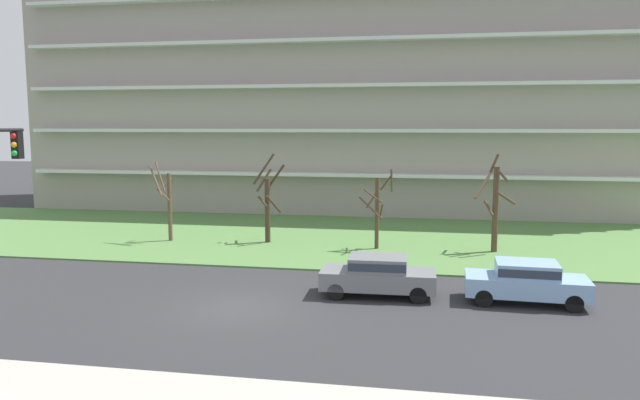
{
  "coord_description": "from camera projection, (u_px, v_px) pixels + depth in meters",
  "views": [
    {
      "loc": [
        6.6,
        -19.92,
        6.55
      ],
      "look_at": [
        2.02,
        6.0,
        3.26
      ],
      "focal_mm": 33.26,
      "sensor_mm": 36.0,
      "label": 1
    }
  ],
  "objects": [
    {
      "name": "ground",
      "position": [
        236.0,
        308.0,
        21.42
      ],
      "size": [
        160.0,
        160.0,
        0.0
      ],
      "primitive_type": "plane",
      "color": "#2D2D30"
    },
    {
      "name": "grass_lawn_strip",
      "position": [
        310.0,
        237.0,
        35.09
      ],
      "size": [
        80.0,
        16.0,
        0.08
      ],
      "primitive_type": "cube",
      "color": "#547F42",
      "rests_on": "ground"
    },
    {
      "name": "apartment_building",
      "position": [
        344.0,
        91.0,
        48.06
      ],
      "size": [
        47.76,
        13.88,
        18.72
      ],
      "color": "#9E938C",
      "rests_on": "ground"
    },
    {
      "name": "tree_far_left",
      "position": [
        167.0,
        202.0,
        33.4
      ],
      "size": [
        1.44,
        1.79,
        4.56
      ],
      "color": "brown",
      "rests_on": "ground"
    },
    {
      "name": "tree_left",
      "position": [
        268.0,
        203.0,
        33.06
      ],
      "size": [
        1.9,
        1.75,
        5.01
      ],
      "color": "#423023",
      "rests_on": "ground"
    },
    {
      "name": "tree_center",
      "position": [
        378.0,
        208.0,
        31.21
      ],
      "size": [
        1.76,
        1.77,
        4.39
      ],
      "color": "#4C3828",
      "rests_on": "ground"
    },
    {
      "name": "tree_right",
      "position": [
        495.0,
        205.0,
        30.46
      ],
      "size": [
        2.14,
        2.14,
        5.13
      ],
      "color": "#4C3828",
      "rests_on": "ground"
    },
    {
      "name": "sedan_gray_near_left",
      "position": [
        378.0,
        274.0,
        22.9
      ],
      "size": [
        4.44,
        1.9,
        1.57
      ],
      "rotation": [
        0.0,
        0.0,
        3.17
      ],
      "color": "slate",
      "rests_on": "ground"
    },
    {
      "name": "sedan_blue_center_left",
      "position": [
        526.0,
        280.0,
        21.95
      ],
      "size": [
        4.48,
        2.0,
        1.57
      ],
      "rotation": [
        0.0,
        0.0,
        3.09
      ],
      "color": "#8CB2E0",
      "rests_on": "ground"
    }
  ]
}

